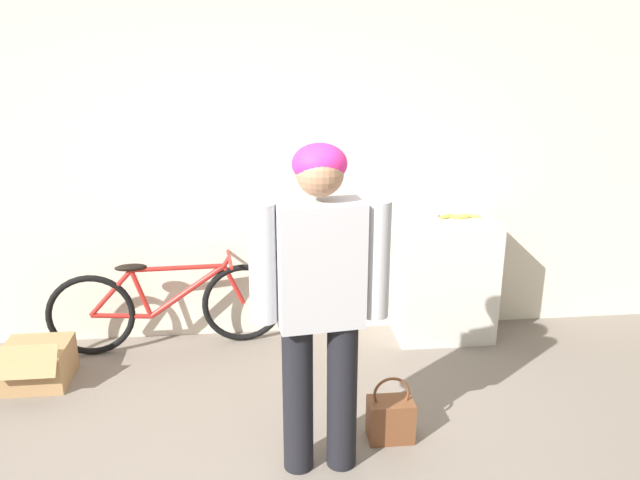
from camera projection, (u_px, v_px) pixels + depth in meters
The scene contains 7 objects.
wall_back at pixel (249, 164), 4.44m from camera, with size 8.00×0.07×2.60m.
side_shelf at pixel (445, 280), 4.60m from camera, with size 0.70×0.40×0.91m.
person at pixel (320, 290), 3.00m from camera, with size 0.68×0.26×1.70m.
bicycle at pixel (168, 306), 4.47m from camera, with size 1.67×0.46×0.67m.
banana at pixel (459, 216), 4.52m from camera, with size 0.32×0.08×0.03m.
handbag at pixel (391, 418), 3.48m from camera, with size 0.25×0.16×0.39m.
cardboard_box at pixel (37, 364), 4.06m from camera, with size 0.42×0.46×0.33m.
Camera 1 is at (0.05, -1.96, 2.14)m, focal length 35.00 mm.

